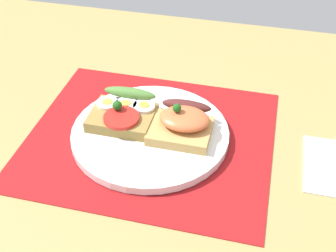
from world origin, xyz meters
TOP-DOWN VIEW (x-y plane):
  - ground_plane at (0.00, 0.00)cm, footprint 120.00×90.00cm
  - placemat at (0.00, 0.00)cm, footprint 39.71×34.44cm
  - plate at (0.00, 0.00)cm, footprint 25.71×25.71cm
  - sandwich_egg_tomato at (-4.99, 1.68)cm, footprint 10.36×10.12cm
  - sandwich_salmon at (5.19, 0.99)cm, footprint 9.73×9.31cm

SIDE VIEW (x-z plane):
  - ground_plane at x=0.00cm, z-range -3.20..0.00cm
  - placemat at x=0.00cm, z-range 0.00..0.30cm
  - plate at x=0.00cm, z-range 0.30..1.65cm
  - sandwich_egg_tomato at x=-4.99cm, z-range 1.08..5.20cm
  - sandwich_salmon at x=5.19cm, z-range 0.87..6.26cm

